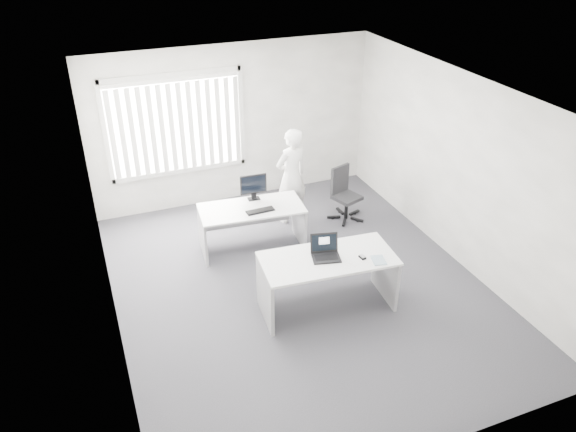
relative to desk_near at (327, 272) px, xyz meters
name	(u,v)px	position (x,y,z in m)	size (l,w,h in m)	color
ground	(299,286)	(-0.17, 0.56, -0.57)	(6.00, 6.00, 0.00)	#504F57
wall_back	(233,125)	(-0.17, 3.56, 0.83)	(5.00, 0.02, 2.80)	white
wall_front	(432,349)	(-0.17, -2.44, 0.83)	(5.00, 0.02, 2.80)	white
wall_left	(102,237)	(-2.67, 0.56, 0.83)	(0.02, 6.00, 2.80)	white
wall_right	(459,170)	(2.33, 0.56, 0.83)	(0.02, 6.00, 2.80)	white
ceiling	(301,95)	(-0.17, 0.56, 2.23)	(5.00, 6.00, 0.02)	white
window	(176,125)	(-1.17, 3.52, 0.98)	(2.32, 0.06, 1.76)	silver
blinds	(177,128)	(-1.17, 3.46, 0.95)	(2.20, 0.10, 1.50)	white
desk_near	(327,272)	(0.00, 0.00, 0.00)	(1.81, 0.96, 0.79)	silver
desk_far	(252,219)	(-0.45, 1.78, -0.05)	(1.65, 0.89, 0.72)	silver
office_chair	(345,203)	(1.33, 2.10, -0.28)	(0.67, 0.67, 0.93)	black
person	(291,176)	(0.45, 2.37, 0.26)	(0.60, 0.40, 1.66)	white
laptop	(326,249)	(-0.03, -0.01, 0.36)	(0.36, 0.32, 0.28)	black
paper_sheet	(357,259)	(0.34, -0.16, 0.22)	(0.31, 0.22, 0.00)	silver
mouse	(362,257)	(0.40, -0.18, 0.24)	(0.06, 0.10, 0.04)	#ABABAE
booklet	(379,260)	(0.57, -0.30, 0.23)	(0.16, 0.23, 0.01)	white
keyboard	(260,211)	(-0.37, 1.61, 0.16)	(0.43, 0.14, 0.02)	black
monitor	(253,187)	(-0.33, 2.02, 0.36)	(0.42, 0.13, 0.42)	black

